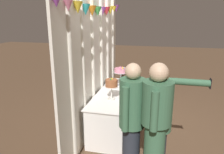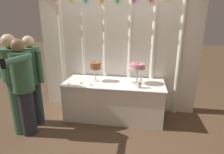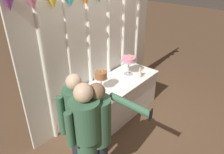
# 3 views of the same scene
# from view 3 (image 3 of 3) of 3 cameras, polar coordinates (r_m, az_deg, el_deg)

# --- Properties ---
(ground_plane) EXTENTS (24.00, 24.00, 0.00)m
(ground_plane) POSITION_cam_3_polar(r_m,az_deg,el_deg) (4.43, 1.96, -10.01)
(ground_plane) COLOR brown
(draped_curtain) EXTENTS (3.20, 0.16, 2.65)m
(draped_curtain) POSITION_cam_3_polar(r_m,az_deg,el_deg) (4.08, -3.04, 9.04)
(draped_curtain) COLOR white
(draped_curtain) RESTS_ON ground_plane
(cake_table) EXTENTS (1.89, 0.75, 0.72)m
(cake_table) POSITION_cam_3_polar(r_m,az_deg,el_deg) (4.26, 0.99, -5.68)
(cake_table) COLOR white
(cake_table) RESTS_ON ground_plane
(cake_display_nearleft) EXTENTS (0.23, 0.23, 0.39)m
(cake_display_nearleft) POSITION_cam_3_polar(r_m,az_deg,el_deg) (3.72, -2.92, 0.27)
(cake_display_nearleft) COLOR silver
(cake_display_nearleft) RESTS_ON cake_table
(cake_display_nearright) EXTENTS (0.30, 0.30, 0.42)m
(cake_display_nearright) POSITION_cam_3_polar(r_m,az_deg,el_deg) (4.25, 4.42, 4.41)
(cake_display_nearright) COLOR #B2B2B7
(cake_display_nearright) RESTS_ON cake_table
(flower_vase) EXTENTS (0.08, 0.08, 0.20)m
(flower_vase) POSITION_cam_3_polar(r_m,az_deg,el_deg) (4.27, 7.37, 0.89)
(flower_vase) COLOR beige
(flower_vase) RESTS_ON cake_table
(tealight_far_left) EXTENTS (0.04, 0.04, 0.04)m
(tealight_far_left) POSITION_cam_3_polar(r_m,az_deg,el_deg) (3.42, -4.32, -7.83)
(tealight_far_left) COLOR beige
(tealight_far_left) RESTS_ON cake_table
(tealight_near_left) EXTENTS (0.04, 0.04, 0.04)m
(tealight_near_left) POSITION_cam_3_polar(r_m,az_deg,el_deg) (3.59, -2.61, -5.86)
(tealight_near_left) COLOR beige
(tealight_near_left) RESTS_ON cake_table
(tealight_near_right) EXTENTS (0.04, 0.04, 0.03)m
(tealight_near_right) POSITION_cam_3_polar(r_m,az_deg,el_deg) (3.69, -0.04, -4.78)
(tealight_near_right) COLOR beige
(tealight_near_right) RESTS_ON cake_table
(guest_man_dark_suit) EXTENTS (0.47, 0.39, 1.60)m
(guest_man_dark_suit) POSITION_cam_3_polar(r_m,az_deg,el_deg) (2.92, -8.95, -11.99)
(guest_man_dark_suit) COLOR #282D38
(guest_man_dark_suit) RESTS_ON ground_plane
(guest_man_pink_jacket) EXTENTS (0.51, 0.37, 1.65)m
(guest_man_pink_jacket) POSITION_cam_3_polar(r_m,az_deg,el_deg) (2.67, -6.65, -15.78)
(guest_man_pink_jacket) COLOR #3D6B4C
(guest_man_pink_jacket) RESTS_ON ground_plane
(guest_girl_blue_dress) EXTENTS (0.48, 0.78, 1.59)m
(guest_girl_blue_dress) POSITION_cam_3_polar(r_m,az_deg,el_deg) (2.75, -3.51, -14.70)
(guest_girl_blue_dress) COLOR #282D38
(guest_girl_blue_dress) RESTS_ON ground_plane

